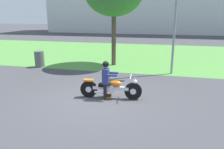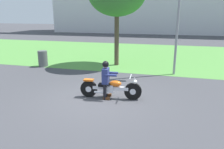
% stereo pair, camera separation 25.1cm
% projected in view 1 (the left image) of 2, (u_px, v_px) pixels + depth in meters
% --- Properties ---
extents(ground, '(120.00, 120.00, 0.00)m').
position_uv_depth(ground, '(96.00, 99.00, 7.99)').
color(ground, '#424247').
extents(grass_verge, '(60.00, 12.00, 0.01)m').
position_uv_depth(grass_verge, '(135.00, 54.00, 17.28)').
color(grass_verge, '#549342').
rests_on(grass_verge, ground).
extents(motorcycle_lead, '(2.27, 0.66, 0.87)m').
position_uv_depth(motorcycle_lead, '(111.00, 88.00, 8.02)').
color(motorcycle_lead, black).
rests_on(motorcycle_lead, ground).
extents(rider_lead, '(0.58, 0.50, 1.39)m').
position_uv_depth(rider_lead, '(106.00, 77.00, 7.93)').
color(rider_lead, black).
rests_on(rider_lead, ground).
extents(trash_can, '(0.54, 0.54, 0.94)m').
position_uv_depth(trash_can, '(39.00, 59.00, 12.87)').
color(trash_can, '#595E5B').
rests_on(trash_can, ground).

